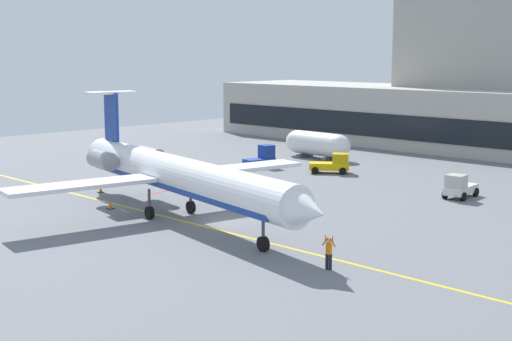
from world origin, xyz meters
name	(u,v)px	position (x,y,z in m)	size (l,w,h in m)	color
ground	(216,222)	(0.00, 0.00, -0.05)	(120.00, 120.00, 0.11)	slate
regional_jet	(175,174)	(-2.91, -1.27, 3.17)	(31.80, 23.25, 8.53)	white
baggage_tug	(262,158)	(-14.68, 19.62, 1.02)	(2.33, 3.45, 2.31)	#19389E
pushback_tractor	(459,187)	(7.77, 19.44, 0.91)	(2.12, 3.62, 2.00)	silver
belt_loader	(333,164)	(-7.33, 21.97, 0.90)	(4.05, 3.61, 1.95)	#E5B20C
fuel_tank	(317,144)	(-14.89, 28.64, 1.63)	(8.75, 2.75, 2.95)	white
marshaller	(329,252)	(12.74, -3.34, 0.96)	(0.83, 0.34, 1.89)	#191E33
safety_cone_alpha	(226,194)	(-5.88, 6.40, 0.25)	(0.47, 0.47, 0.55)	orange
safety_cone_bravo	(110,206)	(-8.81, -2.82, 0.25)	(0.47, 0.47, 0.55)	orange
safety_cone_charlie	(150,206)	(-6.51, -0.79, 0.25)	(0.47, 0.47, 0.55)	orange
safety_cone_delta	(101,190)	(-14.88, 0.32, 0.25)	(0.47, 0.47, 0.55)	orange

